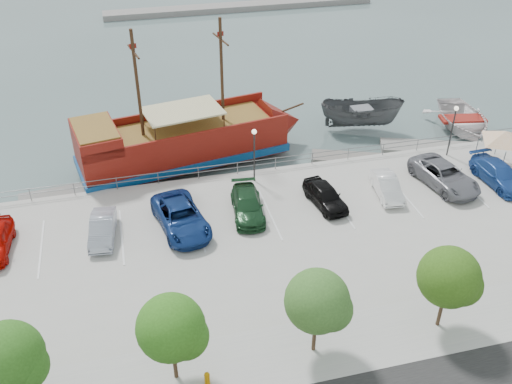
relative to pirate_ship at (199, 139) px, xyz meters
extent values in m
plane|color=#495A59|center=(3.22, -12.13, -2.02)|extent=(160.00, 160.00, 0.00)
cube|color=#A1A09F|center=(3.22, -22.13, -1.01)|extent=(100.00, 4.00, 0.05)
cylinder|color=slate|center=(3.22, -4.33, -0.07)|extent=(50.00, 0.06, 0.06)
cylinder|color=slate|center=(3.22, -4.33, -0.47)|extent=(50.00, 0.06, 0.06)
cube|color=gray|center=(13.22, 42.87, -1.62)|extent=(40.00, 3.00, 0.80)
cube|color=maroon|center=(-1.36, -0.25, -0.09)|extent=(16.90, 7.93, 2.64)
cube|color=navy|center=(-1.36, -0.25, -0.96)|extent=(17.25, 8.28, 0.61)
cone|color=maroon|center=(7.43, 1.36, -0.09)|extent=(4.08, 5.38, 4.87)
cube|color=maroon|center=(-7.85, -1.44, 1.94)|extent=(3.91, 5.54, 1.42)
cube|color=brown|center=(-7.85, -1.44, 2.70)|extent=(3.64, 5.11, 0.12)
cube|color=brown|center=(-0.86, -0.16, 1.28)|extent=(13.79, 6.78, 0.15)
cube|color=maroon|center=(-1.80, 2.15, 1.58)|extent=(16.02, 3.13, 0.71)
cube|color=maroon|center=(-0.92, -2.65, 1.58)|extent=(16.02, 3.13, 0.71)
cylinder|color=#382111|center=(2.14, 0.39, 5.39)|extent=(0.28, 0.28, 8.33)
cylinder|color=#382111|center=(-4.36, -0.80, 5.39)|extent=(0.28, 0.28, 8.33)
cylinder|color=#382111|center=(2.14, 0.39, 7.93)|extent=(0.69, 3.02, 0.14)
cylinder|color=#382111|center=(-4.36, -0.80, 7.93)|extent=(0.69, 3.02, 0.14)
cube|color=beige|center=(-1.16, -0.21, 2.75)|extent=(6.49, 4.86, 0.12)
cylinder|color=#382111|center=(8.13, 1.49, 1.12)|extent=(2.52, 0.62, 0.60)
imported|color=#46484A|center=(14.95, 1.91, -0.61)|extent=(7.77, 4.76, 2.82)
imported|color=silver|center=(23.92, -0.18, -1.20)|extent=(7.05, 8.88, 1.65)
cube|color=slate|center=(-10.18, -2.93, -1.81)|extent=(7.68, 2.92, 0.43)
cube|color=slate|center=(12.08, -2.93, -1.84)|extent=(6.62, 4.02, 0.37)
cube|color=gray|center=(19.07, -2.93, -1.80)|extent=(8.05, 4.76, 0.44)
cylinder|color=slate|center=(20.66, -7.16, 0.04)|extent=(0.08, 0.08, 2.14)
cylinder|color=slate|center=(23.07, -6.42, 0.04)|extent=(0.08, 0.08, 2.14)
cylinder|color=slate|center=(21.40, -9.57, 0.04)|extent=(0.08, 0.08, 2.14)
pyramid|color=white|center=(22.24, -7.99, 1.94)|extent=(5.10, 5.10, 0.87)
cylinder|color=#C78102|center=(-3.39, -22.93, -0.69)|extent=(0.26, 0.26, 0.66)
sphere|color=#C78102|center=(-3.39, -22.93, -0.34)|extent=(0.29, 0.29, 0.29)
cylinder|color=black|center=(3.22, -5.63, 0.98)|extent=(0.12, 0.12, 4.00)
sphere|color=#FFF2CC|center=(3.22, -5.63, 3.08)|extent=(0.36, 0.36, 0.36)
cylinder|color=black|center=(19.22, -5.63, 0.98)|extent=(0.12, 0.12, 4.00)
sphere|color=#FFF2CC|center=(19.22, -5.63, 3.08)|extent=(0.36, 0.36, 0.36)
sphere|color=#265517|center=(-11.78, -22.13, 2.38)|extent=(3.20, 3.20, 3.20)
sphere|color=#265517|center=(-11.18, -22.43, 1.98)|extent=(2.20, 2.20, 2.20)
cylinder|color=#473321|center=(-4.78, -22.13, 0.08)|extent=(0.20, 0.20, 2.20)
sphere|color=#2A5E17|center=(-4.78, -22.13, 2.38)|extent=(3.20, 3.20, 3.20)
sphere|color=#2A5E17|center=(-4.18, -22.43, 1.98)|extent=(2.20, 2.20, 2.20)
cylinder|color=#473321|center=(2.22, -22.13, 0.08)|extent=(0.20, 0.20, 2.20)
sphere|color=#325B22|center=(2.22, -22.13, 2.38)|extent=(3.20, 3.20, 3.20)
sphere|color=#325B22|center=(2.82, -22.43, 1.98)|extent=(2.20, 2.20, 2.20)
cylinder|color=#473321|center=(9.22, -22.13, 0.08)|extent=(0.20, 0.20, 2.20)
sphere|color=#2C5113|center=(9.22, -22.13, 2.38)|extent=(3.20, 3.20, 3.20)
sphere|color=#2C5113|center=(9.82, -22.43, 1.98)|extent=(2.20, 2.20, 2.20)
imported|color=#A2A9B8|center=(-7.90, -9.97, -0.33)|extent=(1.94, 4.37, 1.40)
imported|color=navy|center=(-2.86, -10.14, -0.19)|extent=(3.78, 6.42, 1.68)
imported|color=#183E20|center=(1.73, -9.68, -0.30)|extent=(2.55, 5.16, 1.44)
imported|color=black|center=(7.26, -9.87, -0.28)|extent=(2.42, 4.61, 1.50)
imported|color=white|center=(11.97, -9.75, -0.34)|extent=(1.98, 4.30, 1.37)
imported|color=slate|center=(16.59, -9.61, -0.20)|extent=(3.74, 6.29, 1.64)
imported|color=#1F4695|center=(20.65, -10.33, -0.26)|extent=(2.43, 5.38, 1.53)
camera|label=1|loc=(-5.46, -40.72, 21.66)|focal=40.00mm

